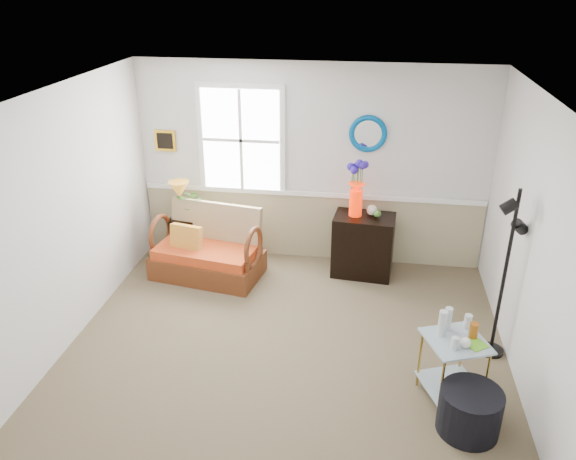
# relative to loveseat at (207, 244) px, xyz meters

# --- Properties ---
(floor) EXTENTS (4.50, 5.00, 0.01)m
(floor) POSITION_rel_loveseat_xyz_m (1.22, -1.77, -0.44)
(floor) COLOR #7E6F50
(floor) RESTS_ON ground
(ceiling) EXTENTS (4.50, 5.00, 0.01)m
(ceiling) POSITION_rel_loveseat_xyz_m (1.22, -1.77, 2.16)
(ceiling) COLOR white
(ceiling) RESTS_ON walls
(walls) EXTENTS (4.51, 5.01, 2.60)m
(walls) POSITION_rel_loveseat_xyz_m (1.22, -1.77, 0.86)
(walls) COLOR silver
(walls) RESTS_ON floor
(wainscot) EXTENTS (4.46, 0.02, 0.90)m
(wainscot) POSITION_rel_loveseat_xyz_m (1.22, 0.71, 0.01)
(wainscot) COLOR tan
(wainscot) RESTS_ON walls
(chair_rail) EXTENTS (4.46, 0.04, 0.06)m
(chair_rail) POSITION_rel_loveseat_xyz_m (1.22, 0.70, 0.48)
(chair_rail) COLOR white
(chair_rail) RESTS_ON walls
(window) EXTENTS (1.14, 0.06, 1.44)m
(window) POSITION_rel_loveseat_xyz_m (0.32, 0.70, 1.16)
(window) COLOR white
(window) RESTS_ON walls
(picture) EXTENTS (0.28, 0.03, 0.28)m
(picture) POSITION_rel_loveseat_xyz_m (-0.70, 0.71, 1.11)
(picture) COLOR gold
(picture) RESTS_ON walls
(mirror) EXTENTS (0.47, 0.07, 0.47)m
(mirror) POSITION_rel_loveseat_xyz_m (1.92, 0.71, 1.31)
(mirror) COLOR #0072B0
(mirror) RESTS_ON walls
(loveseat) EXTENTS (1.45, 0.97, 0.88)m
(loveseat) POSITION_rel_loveseat_xyz_m (0.00, 0.00, 0.00)
(loveseat) COLOR #5E2A15
(loveseat) RESTS_ON floor
(throw_pillow) EXTENTS (0.42, 0.18, 0.41)m
(throw_pillow) POSITION_rel_loveseat_xyz_m (-0.25, -0.05, 0.05)
(throw_pillow) COLOR orange
(throw_pillow) RESTS_ON loveseat
(lamp_stand) EXTENTS (0.36, 0.36, 0.59)m
(lamp_stand) POSITION_rel_loveseat_xyz_m (-0.44, 0.44, -0.14)
(lamp_stand) COLOR black
(lamp_stand) RESTS_ON floor
(table_lamp) EXTENTS (0.32, 0.32, 0.49)m
(table_lamp) POSITION_rel_loveseat_xyz_m (-0.46, 0.45, 0.40)
(table_lamp) COLOR #B57A22
(table_lamp) RESTS_ON lamp_stand
(potted_plant) EXTENTS (0.42, 0.46, 0.31)m
(potted_plant) POSITION_rel_loveseat_xyz_m (-0.31, 0.45, 0.31)
(potted_plant) COLOR #4A8632
(potted_plant) RESTS_ON lamp_stand
(cabinet) EXTENTS (0.79, 0.54, 0.80)m
(cabinet) POSITION_rel_loveseat_xyz_m (1.95, 0.35, -0.04)
(cabinet) COLOR black
(cabinet) RESTS_ON floor
(flower_vase) EXTENTS (0.28, 0.28, 0.70)m
(flower_vase) POSITION_rel_loveseat_xyz_m (1.83, 0.37, 0.71)
(flower_vase) COLOR #F32001
(flower_vase) RESTS_ON cabinet
(side_table) EXTENTS (0.65, 0.65, 0.63)m
(side_table) POSITION_rel_loveseat_xyz_m (2.82, -1.88, -0.12)
(side_table) COLOR #A58532
(side_table) RESTS_ON floor
(tabletop_items) EXTENTS (0.58, 0.58, 0.25)m
(tabletop_items) POSITION_rel_loveseat_xyz_m (2.85, -1.84, 0.32)
(tabletop_items) COLOR silver
(tabletop_items) RESTS_ON side_table
(floor_lamp) EXTENTS (0.29, 0.29, 1.79)m
(floor_lamp) POSITION_rel_loveseat_xyz_m (3.32, -1.12, 0.46)
(floor_lamp) COLOR black
(floor_lamp) RESTS_ON floor
(ottoman) EXTENTS (0.62, 0.62, 0.40)m
(ottoman) POSITION_rel_loveseat_xyz_m (2.93, -2.27, -0.24)
(ottoman) COLOR black
(ottoman) RESTS_ON floor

